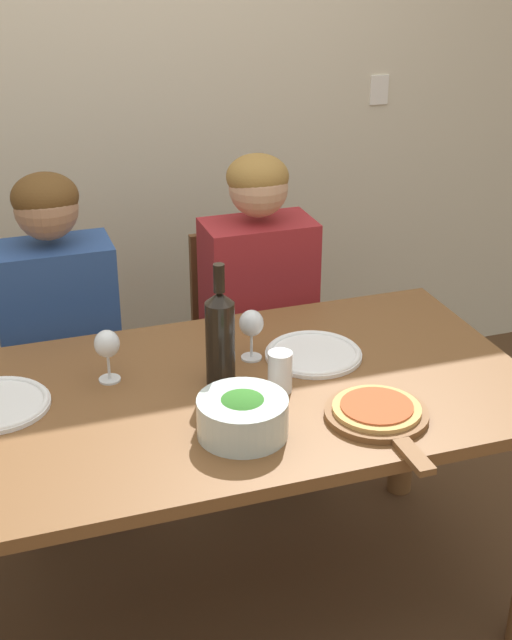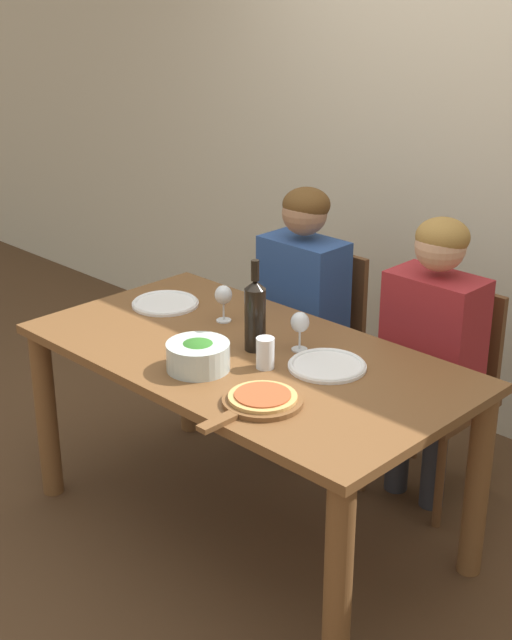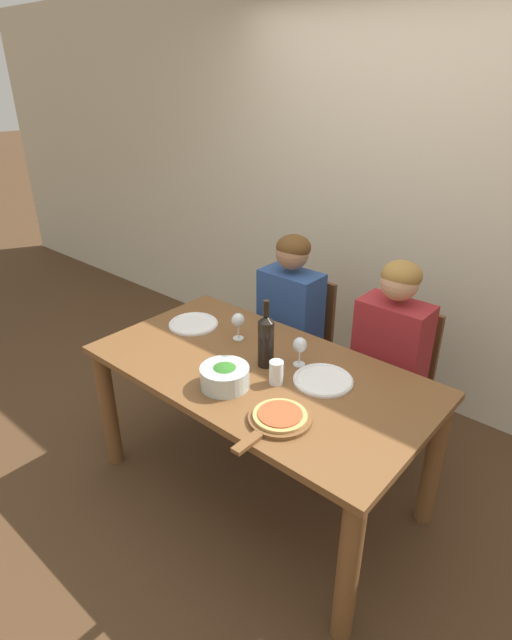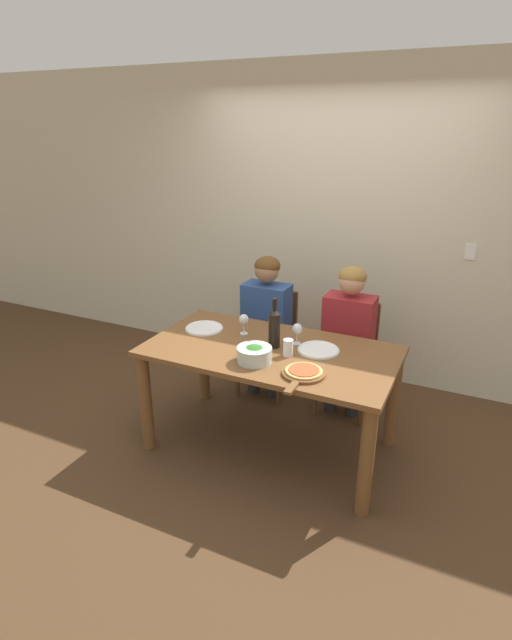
{
  "view_description": "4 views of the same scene",
  "coord_description": "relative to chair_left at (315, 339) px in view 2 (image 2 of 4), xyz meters",
  "views": [
    {
      "loc": [
        -0.58,
        -2.0,
        1.97
      ],
      "look_at": [
        0.1,
        0.02,
        0.96
      ],
      "focal_mm": 50.0,
      "sensor_mm": 36.0,
      "label": 1
    },
    {
      "loc": [
        2.13,
        -2.12,
        2.11
      ],
      "look_at": [
        -0.08,
        0.14,
        0.84
      ],
      "focal_mm": 50.0,
      "sensor_mm": 36.0,
      "label": 2
    },
    {
      "loc": [
        1.35,
        -1.58,
        2.06
      ],
      "look_at": [
        -0.12,
        0.12,
        0.95
      ],
      "focal_mm": 28.0,
      "sensor_mm": 36.0,
      "label": 3
    },
    {
      "loc": [
        1.22,
        -2.81,
        2.19
      ],
      "look_at": [
        -0.13,
        0.04,
        0.95
      ],
      "focal_mm": 28.0,
      "sensor_mm": 36.0,
      "label": 4
    }
  ],
  "objects": [
    {
      "name": "ground_plane",
      "position": [
        0.35,
        -0.81,
        -0.47
      ],
      "size": [
        40.0,
        40.0,
        0.0
      ],
      "primitive_type": "plane",
      "color": "#4C331E"
    },
    {
      "name": "back_wall",
      "position": [
        0.35,
        0.6,
        0.88
      ],
      "size": [
        10.0,
        0.06,
        2.7
      ],
      "color": "beige",
      "rests_on": "ground"
    },
    {
      "name": "dining_table",
      "position": [
        0.35,
        -0.81,
        0.17
      ],
      "size": [
        1.68,
        0.9,
        0.77
      ],
      "color": "brown",
      "rests_on": "ground"
    },
    {
      "name": "chair_left",
      "position": [
        0.0,
        0.0,
        0.0
      ],
      "size": [
        0.42,
        0.42,
        0.88
      ],
      "color": "brown",
      "rests_on": "ground"
    },
    {
      "name": "chair_right",
      "position": [
        0.7,
        0.0,
        0.0
      ],
      "size": [
        0.42,
        0.42,
        0.88
      ],
      "color": "brown",
      "rests_on": "ground"
    },
    {
      "name": "person_woman",
      "position": [
        -0.0,
        -0.11,
        0.25
      ],
      "size": [
        0.47,
        0.51,
        1.21
      ],
      "color": "#28282D",
      "rests_on": "ground"
    },
    {
      "name": "person_man",
      "position": [
        0.7,
        -0.11,
        0.25
      ],
      "size": [
        0.47,
        0.51,
        1.21
      ],
      "color": "#28282D",
      "rests_on": "ground"
    },
    {
      "name": "wine_bottle",
      "position": [
        0.36,
        -0.77,
        0.44
      ],
      "size": [
        0.08,
        0.08,
        0.35
      ],
      "color": "black",
      "rests_on": "dining_table"
    },
    {
      "name": "broccoli_bowl",
      "position": [
        0.34,
        -1.03,
        0.35
      ],
      "size": [
        0.23,
        0.23,
        0.11
      ],
      "color": "silver",
      "rests_on": "dining_table"
    },
    {
      "name": "dinner_plate_left",
      "position": [
        -0.23,
        -0.7,
        0.31
      ],
      "size": [
        0.28,
        0.28,
        0.02
      ],
      "color": "white",
      "rests_on": "dining_table"
    },
    {
      "name": "dinner_plate_right",
      "position": [
        0.66,
        -0.7,
        0.31
      ],
      "size": [
        0.28,
        0.28,
        0.02
      ],
      "color": "white",
      "rests_on": "dining_table"
    },
    {
      "name": "pizza_on_board",
      "position": [
        0.68,
        -1.07,
        0.32
      ],
      "size": [
        0.27,
        0.41,
        0.04
      ],
      "color": "brown",
      "rests_on": "dining_table"
    },
    {
      "name": "wine_glass_left",
      "position": [
        0.07,
        -0.66,
        0.4
      ],
      "size": [
        0.07,
        0.07,
        0.15
      ],
      "color": "silver",
      "rests_on": "dining_table"
    },
    {
      "name": "wine_glass_right",
      "position": [
        0.48,
        -0.66,
        0.4
      ],
      "size": [
        0.07,
        0.07,
        0.15
      ],
      "color": "silver",
      "rests_on": "dining_table"
    },
    {
      "name": "water_tumbler",
      "position": [
        0.5,
        -0.86,
        0.36
      ],
      "size": [
        0.07,
        0.07,
        0.11
      ],
      "color": "silver",
      "rests_on": "dining_table"
    }
  ]
}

